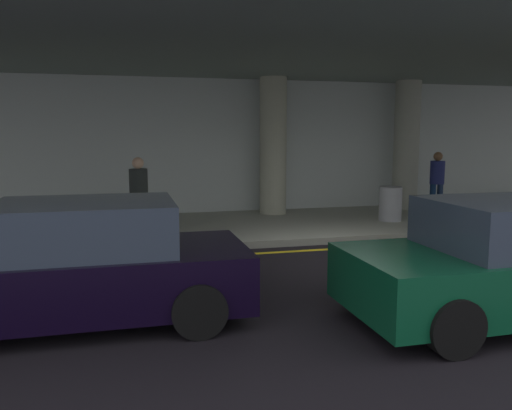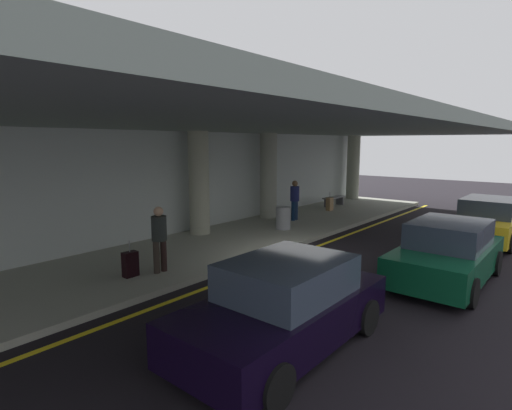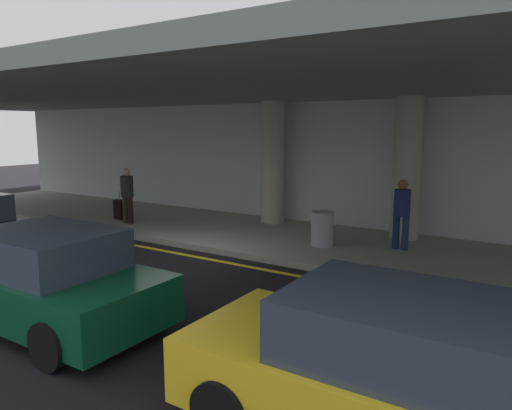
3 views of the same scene
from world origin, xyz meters
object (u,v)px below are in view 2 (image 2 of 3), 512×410
(support_column_left_mid, at_px, (268,176))
(suitcase_upright_primary, at_px, (330,204))
(person_waiting_for_ride, at_px, (159,235))
(car_black, at_px, (285,306))
(support_column_far_left, at_px, (199,183))
(bench_metal, at_px, (334,199))
(car_dark_green, at_px, (447,253))
(suitcase_upright_secondary, at_px, (130,264))
(support_column_center, at_px, (353,167))
(car_yellow_taxi, at_px, (488,221))
(traveler_with_luggage, at_px, (295,198))
(trash_bin_steel, at_px, (283,218))

(support_column_left_mid, distance_m, suitcase_upright_primary, 3.87)
(person_waiting_for_ride, distance_m, suitcase_upright_primary, 11.12)
(suitcase_upright_primary, bearing_deg, car_black, -151.16)
(support_column_far_left, height_order, suitcase_upright_primary, support_column_far_left)
(support_column_left_mid, xyz_separation_m, suitcase_upright_primary, (3.38, -1.12, -1.51))
(support_column_far_left, xyz_separation_m, bench_metal, (8.73, -0.61, -1.47))
(car_dark_green, xyz_separation_m, suitcase_upright_primary, (6.65, 7.03, -0.25))
(person_waiting_for_ride, relative_size, suitcase_upright_primary, 1.87)
(support_column_far_left, bearing_deg, suitcase_upright_primary, -8.63)
(suitcase_upright_primary, height_order, suitcase_upright_secondary, same)
(car_dark_green, distance_m, suitcase_upright_secondary, 7.78)
(support_column_center, height_order, car_yellow_taxi, support_column_center)
(car_dark_green, height_order, person_waiting_for_ride, person_waiting_for_ride)
(support_column_left_mid, xyz_separation_m, car_dark_green, (-3.27, -8.15, -1.26))
(support_column_left_mid, relative_size, car_yellow_taxi, 0.89)
(suitcase_upright_primary, bearing_deg, support_column_left_mid, 164.18)
(support_column_center, relative_size, car_dark_green, 0.89)
(support_column_center, distance_m, car_dark_green, 13.96)
(support_column_center, distance_m, suitcase_upright_secondary, 16.53)
(support_column_left_mid, xyz_separation_m, bench_metal, (4.73, -0.61, -1.47))
(support_column_far_left, distance_m, traveler_with_luggage, 4.50)
(support_column_left_mid, bearing_deg, traveler_with_luggage, -78.37)
(support_column_center, xyz_separation_m, car_dark_green, (-11.27, -8.15, -1.26))
(suitcase_upright_secondary, distance_m, bench_metal, 13.14)
(support_column_center, distance_m, person_waiting_for_ride, 15.86)
(traveler_with_luggage, bearing_deg, trash_bin_steel, 3.77)
(support_column_far_left, distance_m, trash_bin_steel, 3.44)
(support_column_center, bearing_deg, suitcase_upright_secondary, -172.22)
(suitcase_upright_primary, bearing_deg, bench_metal, 23.00)
(car_dark_green, bearing_deg, car_yellow_taxi, -175.32)
(car_black, xyz_separation_m, trash_bin_steel, (6.98, 5.10, -0.14))
(support_column_left_mid, relative_size, suitcase_upright_primary, 4.06)
(traveler_with_luggage, xyz_separation_m, person_waiting_for_ride, (-7.88, -1.30, 0.00))
(suitcase_upright_secondary, bearing_deg, support_column_center, -4.01)
(car_yellow_taxi, bearing_deg, suitcase_upright_secondary, -25.98)
(car_black, distance_m, car_dark_green, 5.32)
(car_yellow_taxi, relative_size, trash_bin_steel, 4.82)
(traveler_with_luggage, distance_m, person_waiting_for_ride, 7.99)
(person_waiting_for_ride, height_order, bench_metal, person_waiting_for_ride)
(support_column_center, height_order, suitcase_upright_primary, support_column_center)
(support_column_center, height_order, trash_bin_steel, support_column_center)
(support_column_left_mid, bearing_deg, suitcase_upright_secondary, -165.00)
(traveler_with_luggage, relative_size, person_waiting_for_ride, 1.00)
(support_column_center, height_order, traveler_with_luggage, support_column_center)
(trash_bin_steel, bearing_deg, car_black, -143.82)
(car_yellow_taxi, distance_m, trash_bin_steel, 7.16)
(support_column_far_left, relative_size, person_waiting_for_ride, 2.17)
(support_column_left_mid, bearing_deg, car_dark_green, -111.88)
(car_yellow_taxi, relative_size, suitcase_upright_secondary, 4.56)
(car_dark_green, distance_m, traveler_with_luggage, 7.79)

